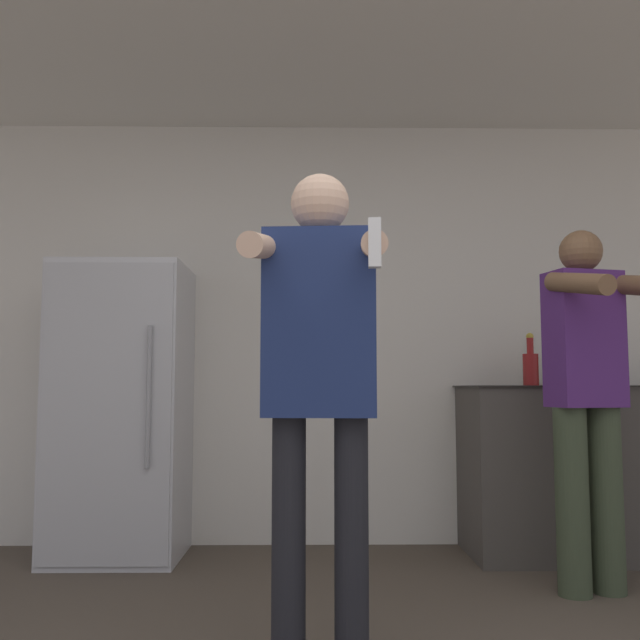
% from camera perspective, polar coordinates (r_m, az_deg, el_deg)
% --- Properties ---
extents(wall_back, '(7.00, 0.06, 2.55)m').
position_cam_1_polar(wall_back, '(4.37, 2.02, -0.87)').
color(wall_back, silver).
rests_on(wall_back, ground_plane).
extents(ceiling_slab, '(7.00, 3.13, 0.05)m').
position_cam_1_polar(ceiling_slab, '(3.44, 3.15, 23.15)').
color(ceiling_slab, silver).
rests_on(ceiling_slab, wall_back).
extents(refrigerator, '(0.70, 0.67, 1.61)m').
position_cam_1_polar(refrigerator, '(4.14, -15.59, -6.93)').
color(refrigerator, silver).
rests_on(refrigerator, ground_plane).
extents(counter, '(1.59, 0.65, 0.94)m').
position_cam_1_polar(counter, '(4.37, 21.99, -11.06)').
color(counter, '#47423D').
rests_on(counter, ground_plane).
extents(bottle_tall_gin, '(0.08, 0.08, 0.26)m').
position_cam_1_polar(bottle_tall_gin, '(4.32, 20.08, -3.71)').
color(bottle_tall_gin, silver).
rests_on(bottle_tall_gin, counter).
extents(bottle_green_wine, '(0.09, 0.09, 0.34)m').
position_cam_1_polar(bottle_green_wine, '(4.27, 18.40, -3.29)').
color(bottle_green_wine, '#563314').
rests_on(bottle_green_wine, counter).
extents(bottle_dark_rum, '(0.09, 0.09, 0.30)m').
position_cam_1_polar(bottle_dark_rum, '(4.23, 16.50, -3.54)').
color(bottle_dark_rum, maroon).
rests_on(bottle_dark_rum, counter).
extents(person_woman_foreground, '(0.46, 0.54, 1.66)m').
position_cam_1_polar(person_woman_foreground, '(2.38, -0.01, -3.47)').
color(person_woman_foreground, black).
rests_on(person_woman_foreground, ground_plane).
extents(person_man_side, '(0.48, 0.58, 1.67)m').
position_cam_1_polar(person_man_side, '(3.51, 20.62, -5.41)').
color(person_man_side, '#38422D').
rests_on(person_man_side, ground_plane).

